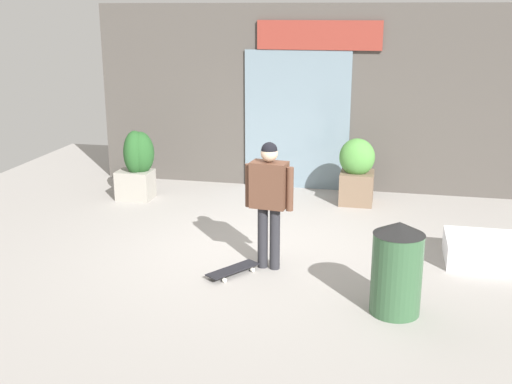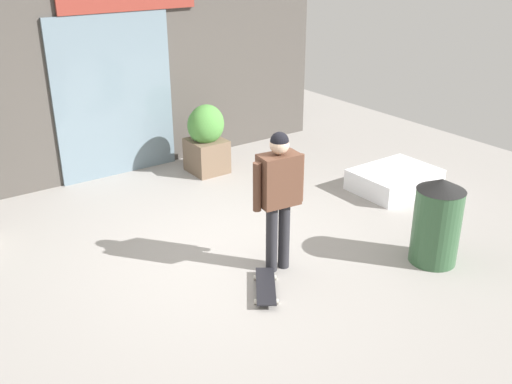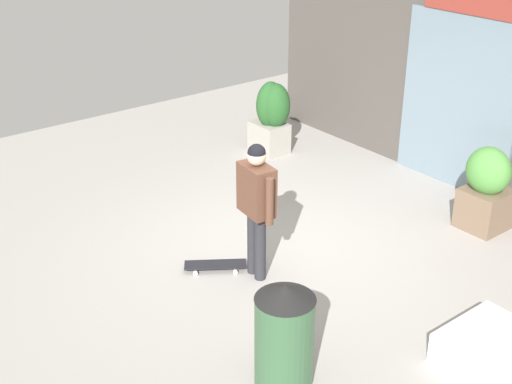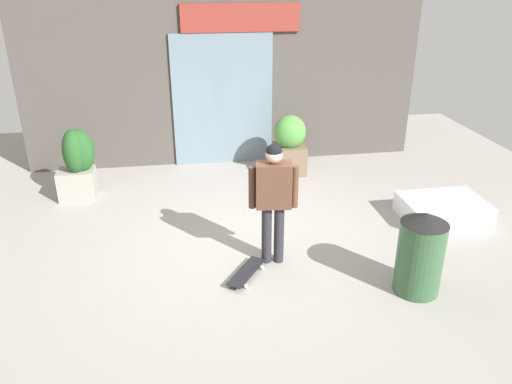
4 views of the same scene
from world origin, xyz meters
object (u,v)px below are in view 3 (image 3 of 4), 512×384
object	(u,v)px
skateboarder	(257,198)
trash_bin	(284,335)
planter_box_left	(487,186)
planter_box_right	(272,114)
skateboard	(215,265)

from	to	relation	value
skateboarder	trash_bin	world-z (taller)	skateboarder
skateboarder	trash_bin	bearing A→B (deg)	66.61
planter_box_left	planter_box_right	distance (m)	3.72
skateboarder	planter_box_left	world-z (taller)	skateboarder
skateboard	skateboarder	bearing A→B (deg)	162.65
skateboard	planter_box_left	bearing A→B (deg)	-166.25
planter_box_left	planter_box_right	xyz separation A→B (m)	(-3.68, -0.54, 0.07)
planter_box_right	trash_bin	bearing A→B (deg)	-38.18
skateboarder	planter_box_right	xyz separation A→B (m)	(-2.79, 2.51, -0.34)
planter_box_left	trash_bin	world-z (taller)	planter_box_left
planter_box_right	skateboard	bearing A→B (deg)	-49.59
skateboarder	planter_box_left	bearing A→B (deg)	170.71
skateboarder	planter_box_right	bearing A→B (deg)	-125.01
skateboarder	planter_box_left	size ratio (longest dim) A/B	1.46
skateboarder	planter_box_right	world-z (taller)	skateboarder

